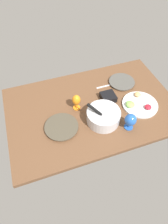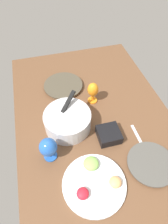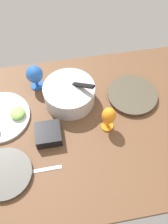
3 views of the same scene
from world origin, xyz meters
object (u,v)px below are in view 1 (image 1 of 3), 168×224
object	(u,v)px
dinner_plate_left	(122,82)
fruit_platter	(139,104)
mixing_bowl	(103,116)
hurricane_glass_orange	(76,101)
hurricane_glass_blue	(130,120)
square_bowl_black	(108,97)
dinner_plate_right	(62,127)

from	to	relation	value
dinner_plate_left	fruit_platter	world-z (taller)	fruit_platter
mixing_bowl	hurricane_glass_orange	xyz separation A→B (cm)	(17.72, -21.67, 3.77)
fruit_platter	hurricane_glass_blue	xyz separation A→B (cm)	(21.54, 20.03, 8.54)
fruit_platter	hurricane_glass_orange	bearing A→B (deg)	-15.45
fruit_platter	hurricane_glass_blue	world-z (taller)	hurricane_glass_blue
hurricane_glass_orange	square_bowl_black	world-z (taller)	hurricane_glass_orange
dinner_plate_left	hurricane_glass_orange	bearing A→B (deg)	17.77
dinner_plate_right	square_bowl_black	xyz separation A→B (cm)	(-51.80, -18.40, 2.04)
dinner_plate_left	mixing_bowl	world-z (taller)	mixing_bowl
hurricane_glass_blue	mixing_bowl	bearing A→B (deg)	-37.96
fruit_platter	square_bowl_black	size ratio (longest dim) A/B	2.51
hurricane_glass_orange	square_bowl_black	bearing A→B (deg)	-178.69
mixing_bowl	fruit_platter	size ratio (longest dim) A/B	0.87
dinner_plate_right	fruit_platter	world-z (taller)	fruit_platter
hurricane_glass_orange	hurricane_glass_blue	world-z (taller)	hurricane_glass_orange
fruit_platter	square_bowl_black	xyz separation A→B (cm)	(25.14, -16.65, 1.97)
dinner_plate_left	dinner_plate_right	bearing A→B (deg)	25.31
dinner_plate_left	hurricane_glass_orange	xyz separation A→B (cm)	(55.66, 17.84, 8.95)
hurricane_glass_blue	square_bowl_black	distance (cm)	37.44
hurricane_glass_blue	dinner_plate_left	bearing A→B (deg)	-110.07
mixing_bowl	hurricane_glass_blue	xyz separation A→B (cm)	(-18.29, 14.27, 3.61)
fruit_platter	hurricane_glass_orange	size ratio (longest dim) A/B	2.07
mixing_bowl	square_bowl_black	world-z (taller)	mixing_bowl
dinner_plate_left	square_bowl_black	distance (cm)	28.94
fruit_platter	hurricane_glass_orange	world-z (taller)	hurricane_glass_orange
hurricane_glass_orange	square_bowl_black	xyz separation A→B (cm)	(-32.42, -0.74, -6.72)
dinner_plate_left	fruit_platter	distance (cm)	33.80
mixing_bowl	hurricane_glass_orange	distance (cm)	28.25
dinner_plate_left	fruit_platter	size ratio (longest dim) A/B	0.80
mixing_bowl	hurricane_glass_orange	size ratio (longest dim) A/B	1.80
mixing_bowl	fruit_platter	distance (cm)	40.55
dinner_plate_right	dinner_plate_left	bearing A→B (deg)	-154.69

